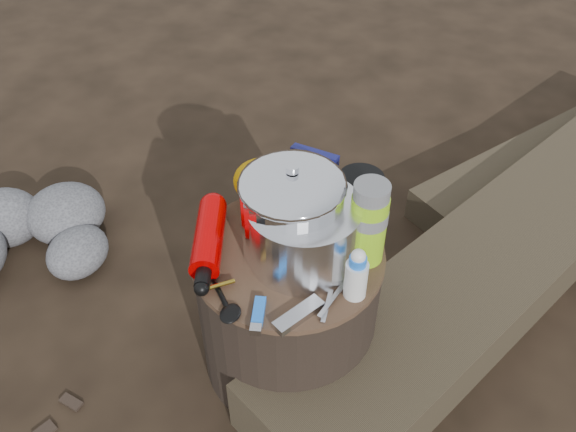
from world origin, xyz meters
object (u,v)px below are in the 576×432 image
(camping_pot, at_px, (292,212))
(thermos, at_px, (368,223))
(fuel_bottle, at_px, (209,237))
(travel_mug, at_px, (359,202))
(stump, at_px, (288,309))
(log_main, at_px, (528,234))

(camping_pot, xyz_separation_m, thermos, (0.15, 0.02, -0.01))
(fuel_bottle, height_order, travel_mug, travel_mug)
(stump, distance_m, fuel_bottle, 0.27)
(stump, relative_size, thermos, 2.15)
(thermos, bearing_deg, camping_pot, -170.96)
(log_main, bearing_deg, thermos, -98.32)
(thermos, height_order, travel_mug, thermos)
(camping_pot, distance_m, thermos, 0.15)
(log_main, height_order, thermos, thermos)
(stump, bearing_deg, log_main, 45.08)
(stump, height_order, log_main, stump)
(stump, bearing_deg, camping_pot, 75.34)
(fuel_bottle, bearing_deg, log_main, 22.07)
(camping_pot, bearing_deg, thermos, 9.04)
(thermos, xyz_separation_m, travel_mug, (-0.04, 0.09, -0.03))
(travel_mug, bearing_deg, camping_pot, -136.38)
(stump, distance_m, camping_pot, 0.29)
(fuel_bottle, relative_size, travel_mug, 1.88)
(stump, xyz_separation_m, fuel_bottle, (-0.16, -0.04, 0.22))
(stump, bearing_deg, travel_mug, 46.32)
(stump, height_order, travel_mug, travel_mug)
(travel_mug, bearing_deg, stump, -133.68)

